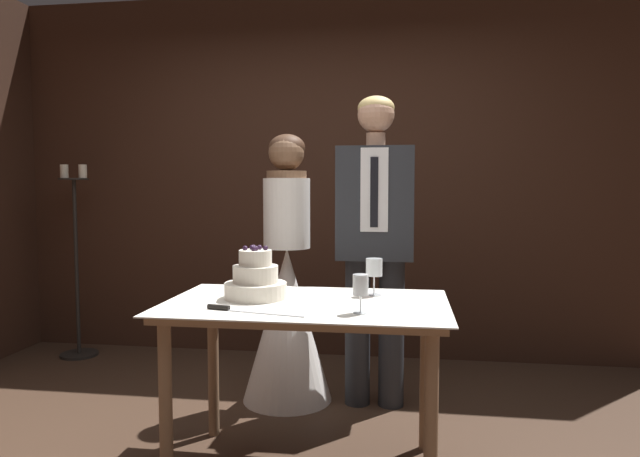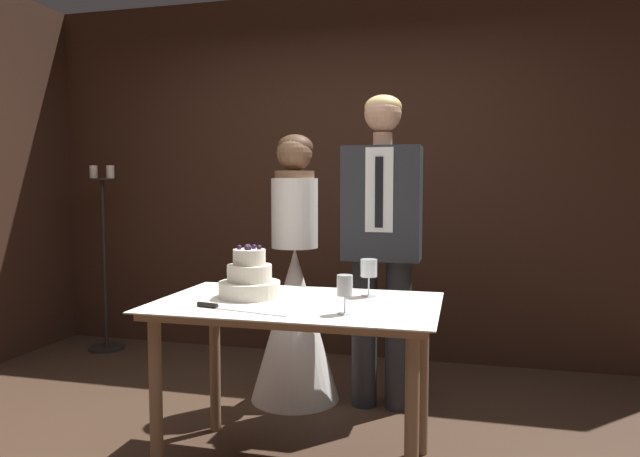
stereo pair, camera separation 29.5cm
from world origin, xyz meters
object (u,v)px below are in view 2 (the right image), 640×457
(cake_table, at_px, (297,323))
(wine_glass_middle, at_px, (345,288))
(tiered_cake, at_px, (250,279))
(groom, at_px, (382,232))
(cake_knife, at_px, (224,308))
(bride, at_px, (295,302))
(wine_glass_near, at_px, (369,270))
(candle_stand, at_px, (105,268))

(cake_table, bearing_deg, wine_glass_middle, -36.58)
(tiered_cake, distance_m, groom, 0.96)
(cake_table, relative_size, wine_glass_middle, 7.90)
(cake_knife, xyz_separation_m, bride, (-0.01, 1.08, -0.19))
(wine_glass_middle, bearing_deg, groom, 89.71)
(wine_glass_near, relative_size, wine_glass_middle, 1.10)
(candle_stand, bearing_deg, wine_glass_middle, -36.36)
(wine_glass_middle, bearing_deg, wine_glass_near, 85.10)
(cake_table, height_order, cake_knife, cake_knife)
(cake_table, relative_size, candle_stand, 0.86)
(tiered_cake, xyz_separation_m, wine_glass_middle, (0.51, -0.24, 0.02))
(cake_knife, xyz_separation_m, wine_glass_middle, (0.51, 0.04, 0.10))
(tiered_cake, bearing_deg, bride, 91.22)
(cake_table, distance_m, wine_glass_middle, 0.38)
(wine_glass_middle, bearing_deg, candle_stand, 143.64)
(tiered_cake, height_order, cake_knife, tiered_cake)
(wine_glass_near, bearing_deg, tiered_cake, -164.07)
(cake_table, xyz_separation_m, cake_knife, (-0.25, -0.23, 0.11))
(wine_glass_middle, height_order, groom, groom)
(tiered_cake, distance_m, bride, 0.84)
(cake_table, xyz_separation_m, bride, (-0.26, 0.84, -0.09))
(candle_stand, bearing_deg, groom, -15.87)
(bride, bearing_deg, cake_knife, -89.49)
(wine_glass_middle, relative_size, candle_stand, 0.11)
(bride, bearing_deg, tiered_cake, -88.78)
(cake_knife, xyz_separation_m, wine_glass_near, (0.55, 0.43, 0.12))
(wine_glass_near, distance_m, wine_glass_middle, 0.40)
(cake_knife, distance_m, groom, 1.22)
(wine_glass_near, height_order, wine_glass_middle, wine_glass_near)
(tiered_cake, bearing_deg, groom, 57.26)
(bride, relative_size, candle_stand, 1.10)
(cake_knife, relative_size, wine_glass_near, 2.47)
(wine_glass_near, relative_size, bride, 0.11)
(cake_table, bearing_deg, candle_stand, 143.67)
(bride, height_order, candle_stand, bride)
(groom, xyz_separation_m, candle_stand, (-2.30, 0.65, -0.38))
(wine_glass_near, distance_m, candle_stand, 2.68)
(bride, bearing_deg, candle_stand, 159.76)
(cake_knife, height_order, wine_glass_near, wine_glass_near)
(candle_stand, bearing_deg, bride, -20.24)
(wine_glass_middle, bearing_deg, cake_knife, -175.68)
(cake_table, xyz_separation_m, candle_stand, (-2.04, 1.50, -0.03))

